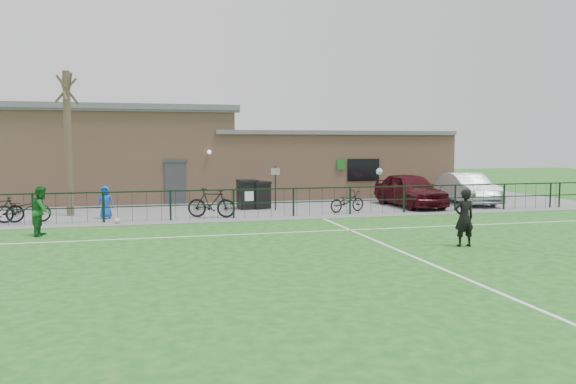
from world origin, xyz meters
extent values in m
plane|color=#1C5719|center=(0.00, 0.00, 0.00)|extent=(90.00, 90.00, 0.00)
cube|color=slate|center=(0.00, 13.50, 0.01)|extent=(34.00, 13.00, 0.02)
cube|color=white|center=(0.00, 7.80, 0.00)|extent=(28.00, 0.10, 0.01)
cube|color=white|center=(0.00, 4.00, 0.00)|extent=(28.00, 0.10, 0.01)
cube|color=white|center=(2.00, 0.00, 0.00)|extent=(0.10, 16.00, 0.01)
cube|color=black|center=(0.00, 8.00, 0.60)|extent=(28.00, 0.10, 1.20)
cylinder|color=#4C3D2E|center=(-8.00, 10.50, 3.00)|extent=(0.30, 0.30, 6.00)
cube|color=black|center=(-0.39, 11.06, 0.65)|extent=(0.88, 0.98, 1.25)
cube|color=black|center=(0.16, 11.05, 0.61)|extent=(1.01, 1.07, 1.17)
cylinder|color=black|center=(0.72, 10.11, 1.02)|extent=(0.08, 0.08, 2.00)
imported|color=#400B13|center=(7.31, 10.05, 0.82)|extent=(2.08, 4.78, 1.60)
imported|color=#AFB1B7|center=(10.68, 10.50, 0.79)|extent=(2.20, 4.83, 1.53)
imported|color=black|center=(-9.49, 8.76, 0.54)|extent=(2.01, 0.73, 1.05)
imported|color=black|center=(-2.35, 8.38, 0.62)|extent=(2.05, 1.24, 1.19)
imported|color=black|center=(3.65, 8.78, 0.49)|extent=(1.89, 1.12, 0.94)
imported|color=blue|center=(-6.50, 9.10, 0.68)|extent=(0.71, 0.53, 1.32)
imported|color=black|center=(4.13, 0.23, 0.85)|extent=(0.62, 0.41, 1.71)
sphere|color=white|center=(2.73, 3.23, 2.09)|extent=(0.22, 0.22, 0.22)
imported|color=#1B5F22|center=(-8.26, 5.44, 0.82)|extent=(0.70, 0.86, 1.64)
sphere|color=white|center=(-6.01, 7.61, 0.12)|extent=(0.24, 0.24, 0.24)
cube|color=tan|center=(0.00, 16.50, 1.75)|extent=(24.00, 5.00, 3.50)
cube|color=tan|center=(-6.24, 16.50, 4.10)|extent=(11.52, 5.00, 1.20)
cube|color=#54575B|center=(-6.24, 16.50, 4.82)|extent=(12.02, 5.40, 0.28)
cube|color=#54575B|center=(5.28, 16.50, 3.60)|extent=(13.44, 5.30, 0.22)
cube|color=#383A3D|center=(-3.50, 13.97, 1.05)|extent=(1.00, 0.08, 2.10)
cube|color=black|center=(6.50, 13.97, 1.60)|extent=(1.80, 0.08, 1.20)
cube|color=#19661E|center=(5.20, 13.92, 1.90)|extent=(0.45, 0.04, 0.55)
camera|label=1|loc=(-4.95, -14.34, 3.05)|focal=35.00mm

